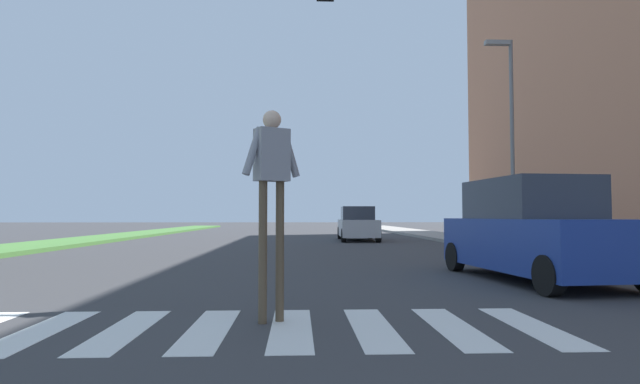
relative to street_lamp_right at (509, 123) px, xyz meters
The scene contains 8 objects.
ground_plane 13.74m from the street_lamp_right, 131.80° to the left, with size 140.00×140.00×0.00m, color #38383A.
crosswalk 15.86m from the street_lamp_right, 124.65° to the right, with size 7.65×2.20×0.01m.
median_strip 19.83m from the street_lamp_right, 156.64° to the left, with size 2.90×64.00×0.15m, color #477A38.
sidewalk_right 8.91m from the street_lamp_right, 85.56° to the left, with size 3.00×64.00×0.15m, color #9E9991.
street_lamp_right is the anchor object (origin of this frame).
pedestrian_performer 14.83m from the street_lamp_right, 123.26° to the right, with size 0.70×0.43×2.49m.
suv_crossing 9.68m from the street_lamp_right, 110.19° to the right, with size 2.34×4.75×1.97m.
sedan_midblock 9.72m from the street_lamp_right, 121.35° to the left, with size 1.98×4.59×1.71m.
Camera 1 is at (0.97, 2.11, 1.24)m, focal length 28.96 mm.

